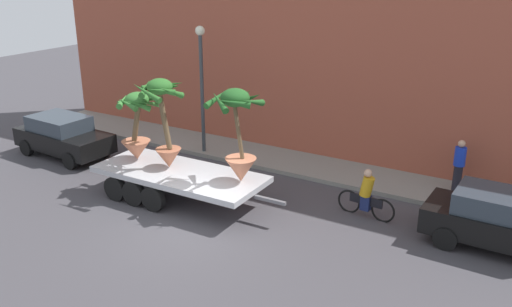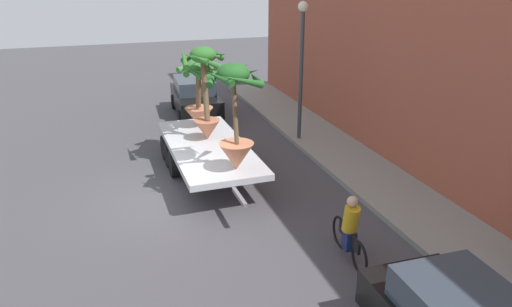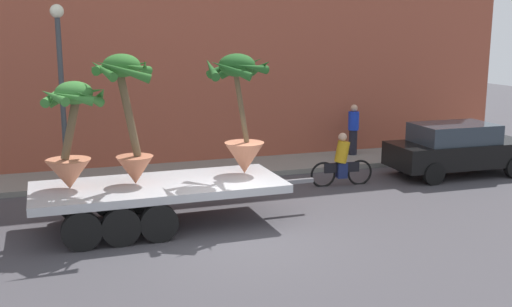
{
  "view_description": "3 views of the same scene",
  "coord_description": "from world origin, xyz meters",
  "px_view_note": "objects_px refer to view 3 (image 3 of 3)",
  "views": [
    {
      "loc": [
        8.82,
        -10.96,
        7.32
      ],
      "look_at": [
        1.2,
        1.78,
        1.96
      ],
      "focal_mm": 38.24,
      "sensor_mm": 36.0,
      "label": 1
    },
    {
      "loc": [
        12.17,
        -1.49,
        6.1
      ],
      "look_at": [
        0.72,
        2.31,
        1.38
      ],
      "focal_mm": 33.92,
      "sensor_mm": 36.0,
      "label": 2
    },
    {
      "loc": [
        -3.6,
        -11.68,
        4.37
      ],
      "look_at": [
        0.83,
        1.36,
        1.53
      ],
      "focal_mm": 42.75,
      "sensor_mm": 36.0,
      "label": 3
    }
  ],
  "objects_px": {
    "potted_palm_middle": "(241,113)",
    "street_lamp": "(61,72)",
    "potted_palm_front": "(128,111)",
    "pedestrian_near_gate": "(353,129)",
    "parked_car": "(457,148)",
    "potted_palm_rear": "(72,135)",
    "cyclist": "(342,162)",
    "flatbed_trailer": "(148,194)"
  },
  "relations": [
    {
      "from": "potted_palm_middle",
      "to": "street_lamp",
      "type": "bearing_deg",
      "value": 137.75
    },
    {
      "from": "potted_palm_front",
      "to": "pedestrian_near_gate",
      "type": "relative_size",
      "value": 1.67
    },
    {
      "from": "parked_car",
      "to": "street_lamp",
      "type": "distance_m",
      "value": 11.61
    },
    {
      "from": "potted_palm_rear",
      "to": "potted_palm_middle",
      "type": "distance_m",
      "value": 3.82
    },
    {
      "from": "potted_palm_front",
      "to": "cyclist",
      "type": "bearing_deg",
      "value": 16.39
    },
    {
      "from": "potted_palm_front",
      "to": "cyclist",
      "type": "height_order",
      "value": "potted_palm_front"
    },
    {
      "from": "potted_palm_rear",
      "to": "potted_palm_middle",
      "type": "relative_size",
      "value": 0.82
    },
    {
      "from": "flatbed_trailer",
      "to": "potted_palm_middle",
      "type": "xyz_separation_m",
      "value": [
        2.27,
        0.32,
        1.66
      ]
    },
    {
      "from": "potted_palm_front",
      "to": "parked_car",
      "type": "xyz_separation_m",
      "value": [
        9.94,
        1.78,
        -1.79
      ]
    },
    {
      "from": "street_lamp",
      "to": "potted_palm_middle",
      "type": "bearing_deg",
      "value": -42.25
    },
    {
      "from": "cyclist",
      "to": "parked_car",
      "type": "bearing_deg",
      "value": -0.14
    },
    {
      "from": "flatbed_trailer",
      "to": "parked_car",
      "type": "bearing_deg",
      "value": 11.19
    },
    {
      "from": "potted_palm_front",
      "to": "cyclist",
      "type": "distance_m",
      "value": 6.64
    },
    {
      "from": "flatbed_trailer",
      "to": "street_lamp",
      "type": "xyz_separation_m",
      "value": [
        -1.61,
        3.84,
        2.47
      ]
    },
    {
      "from": "potted_palm_front",
      "to": "street_lamp",
      "type": "distance_m",
      "value": 3.98
    },
    {
      "from": "flatbed_trailer",
      "to": "potted_palm_rear",
      "type": "xyz_separation_m",
      "value": [
        -1.54,
        0.17,
        1.39
      ]
    },
    {
      "from": "potted_palm_front",
      "to": "parked_car",
      "type": "distance_m",
      "value": 10.25
    },
    {
      "from": "potted_palm_rear",
      "to": "pedestrian_near_gate",
      "type": "height_order",
      "value": "potted_palm_rear"
    },
    {
      "from": "potted_palm_front",
      "to": "parked_car",
      "type": "relative_size",
      "value": 0.66
    },
    {
      "from": "pedestrian_near_gate",
      "to": "flatbed_trailer",
      "type": "bearing_deg",
      "value": -147.07
    },
    {
      "from": "potted_palm_front",
      "to": "parked_car",
      "type": "height_order",
      "value": "potted_palm_front"
    },
    {
      "from": "potted_palm_front",
      "to": "pedestrian_near_gate",
      "type": "distance_m",
      "value": 9.55
    },
    {
      "from": "flatbed_trailer",
      "to": "potted_palm_middle",
      "type": "relative_size",
      "value": 2.32
    },
    {
      "from": "flatbed_trailer",
      "to": "potted_palm_front",
      "type": "xyz_separation_m",
      "value": [
        -0.35,
        0.11,
        1.86
      ]
    },
    {
      "from": "pedestrian_near_gate",
      "to": "cyclist",
      "type": "bearing_deg",
      "value": -122.53
    },
    {
      "from": "flatbed_trailer",
      "to": "cyclist",
      "type": "relative_size",
      "value": 3.56
    },
    {
      "from": "parked_car",
      "to": "pedestrian_near_gate",
      "type": "height_order",
      "value": "pedestrian_near_gate"
    },
    {
      "from": "street_lamp",
      "to": "potted_palm_rear",
      "type": "bearing_deg",
      "value": -88.9
    },
    {
      "from": "cyclist",
      "to": "potted_palm_front",
      "type": "bearing_deg",
      "value": -163.61
    },
    {
      "from": "potted_palm_rear",
      "to": "pedestrian_near_gate",
      "type": "xyz_separation_m",
      "value": [
        9.25,
        4.83,
        -1.11
      ]
    },
    {
      "from": "potted_palm_middle",
      "to": "street_lamp",
      "type": "distance_m",
      "value": 5.3
    },
    {
      "from": "potted_palm_rear",
      "to": "street_lamp",
      "type": "distance_m",
      "value": 3.83
    },
    {
      "from": "potted_palm_rear",
      "to": "parked_car",
      "type": "relative_size",
      "value": 0.54
    },
    {
      "from": "street_lamp",
      "to": "flatbed_trailer",
      "type": "bearing_deg",
      "value": -67.3
    },
    {
      "from": "parked_car",
      "to": "street_lamp",
      "type": "height_order",
      "value": "street_lamp"
    },
    {
      "from": "potted_palm_middle",
      "to": "parked_car",
      "type": "bearing_deg",
      "value": 12.18
    },
    {
      "from": "pedestrian_near_gate",
      "to": "potted_palm_front",
      "type": "bearing_deg",
      "value": -148.81
    },
    {
      "from": "flatbed_trailer",
      "to": "potted_palm_front",
      "type": "bearing_deg",
      "value": 162.02
    },
    {
      "from": "cyclist",
      "to": "street_lamp",
      "type": "bearing_deg",
      "value": 165.25
    },
    {
      "from": "potted_palm_rear",
      "to": "cyclist",
      "type": "distance_m",
      "value": 7.63
    },
    {
      "from": "potted_palm_rear",
      "to": "potted_palm_front",
      "type": "distance_m",
      "value": 1.28
    },
    {
      "from": "potted_palm_middle",
      "to": "pedestrian_near_gate",
      "type": "relative_size",
      "value": 1.65
    }
  ]
}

